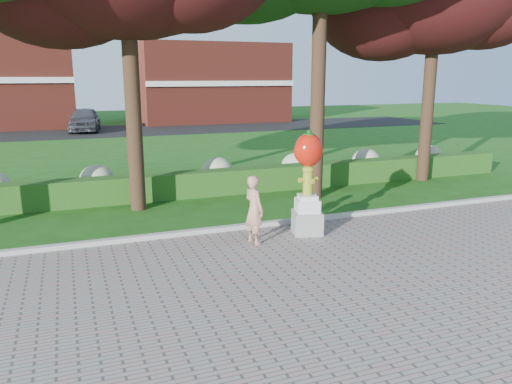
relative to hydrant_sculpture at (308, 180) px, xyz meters
The scene contains 9 objects.
ground 2.92m from the hydrant_sculpture, 125.73° to the right, with size 100.00×100.00×0.00m, color #1E4B12.
curb 2.18m from the hydrant_sculpture, 148.95° to the left, with size 40.00×0.18×0.15m, color #ADADA5.
lawn_hedge 5.22m from the hydrant_sculpture, 107.06° to the left, with size 24.00×0.70×0.80m, color #194C15.
hydrangea_row 6.04m from the hydrant_sculpture, 98.99° to the left, with size 20.10×1.10×0.99m.
street 25.99m from the hydrant_sculpture, 93.33° to the left, with size 50.00×8.00×0.02m, color black.
building_right 32.61m from the hydrant_sculpture, 78.50° to the left, with size 12.00×8.00×6.40m, color maroon.
hydrant_sculpture is the anchor object (origin of this frame).
woman 1.57m from the hydrant_sculpture, behind, with size 0.58×0.38×1.59m, color tan.
parked_car 26.65m from the hydrant_sculpture, 98.77° to the left, with size 1.95×4.84×1.65m, color #44454C.
Camera 1 is at (-3.79, -8.34, 3.79)m, focal length 35.00 mm.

